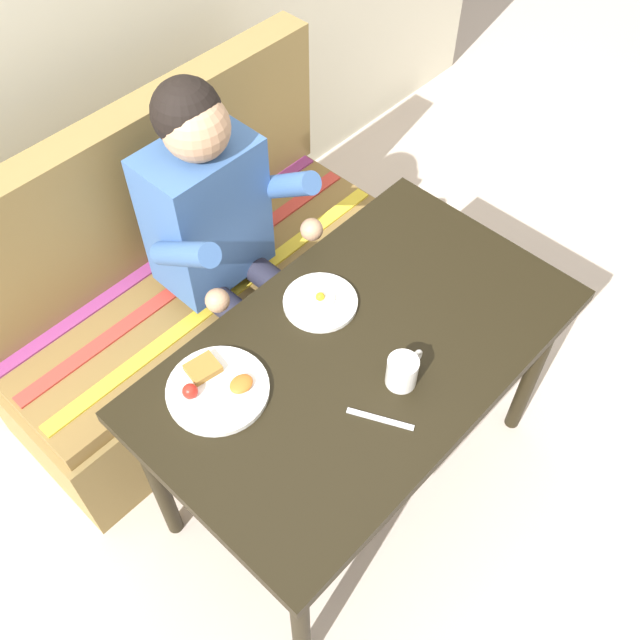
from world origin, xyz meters
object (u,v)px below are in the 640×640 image
at_px(couch, 193,293).
at_px(plate_eggs, 320,302).
at_px(plate_breakfast, 216,388).
at_px(coffee_mug, 403,371).
at_px(table, 360,366).
at_px(fork, 380,419).
at_px(person, 222,229).

distance_m(couch, plate_eggs, 0.71).
distance_m(plate_breakfast, coffee_mug, 0.47).
bearing_deg(table, coffee_mug, -92.62).
bearing_deg(table, plate_breakfast, 152.68).
relative_size(coffee_mug, fork, 0.69).
bearing_deg(person, plate_eggs, -90.32).
xyz_separation_m(table, person, (0.04, 0.59, 0.09)).
bearing_deg(person, fork, -102.44).
distance_m(couch, fork, 1.03).
xyz_separation_m(coffee_mug, fork, (-0.12, -0.03, -0.04)).
distance_m(table, person, 0.60).
bearing_deg(table, plate_eggs, 78.72).
xyz_separation_m(couch, plate_breakfast, (-0.35, -0.58, 0.41)).
bearing_deg(couch, person, -77.49).
height_order(plate_breakfast, coffee_mug, coffee_mug).
distance_m(person, plate_breakfast, 0.56).
height_order(person, plate_eggs, person).
distance_m(person, plate_eggs, 0.41).
distance_m(table, coffee_mug, 0.19).
xyz_separation_m(person, plate_eggs, (-0.00, -0.41, -0.00)).
xyz_separation_m(couch, coffee_mug, (-0.01, -0.91, 0.45)).
relative_size(table, plate_breakfast, 4.58).
relative_size(couch, plate_breakfast, 5.50).
height_order(plate_breakfast, plate_eggs, plate_breakfast).
relative_size(table, couch, 0.83).
xyz_separation_m(table, plate_breakfast, (-0.35, 0.18, 0.09)).
bearing_deg(plate_eggs, person, 89.68).
bearing_deg(fork, table, 27.84).
relative_size(plate_breakfast, plate_eggs, 1.27).
bearing_deg(fork, plate_eggs, 39.46).
bearing_deg(plate_breakfast, couch, 59.19).
height_order(table, plate_eggs, plate_eggs).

